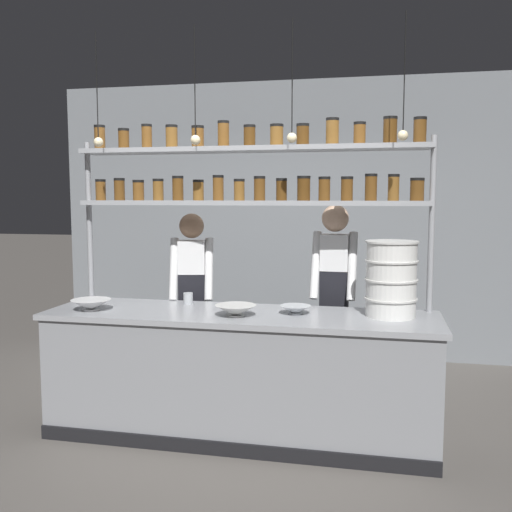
% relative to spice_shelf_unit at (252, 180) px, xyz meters
% --- Properties ---
extents(ground_plane, '(40.00, 40.00, 0.00)m').
position_rel_spice_shelf_unit_xyz_m(ground_plane, '(-0.02, -0.33, -1.89)').
color(ground_plane, '#5B5651').
extents(back_wall, '(5.26, 0.12, 3.01)m').
position_rel_spice_shelf_unit_xyz_m(back_wall, '(-0.02, 1.99, -0.38)').
color(back_wall, gray).
rests_on(back_wall, ground_plane).
extents(prep_counter, '(2.86, 0.76, 0.92)m').
position_rel_spice_shelf_unit_xyz_m(prep_counter, '(-0.02, -0.33, -1.43)').
color(prep_counter, gray).
rests_on(prep_counter, ground_plane).
extents(spice_shelf_unit, '(2.74, 0.28, 2.34)m').
position_rel_spice_shelf_unit_xyz_m(spice_shelf_unit, '(0.00, 0.00, 0.00)').
color(spice_shelf_unit, '#999BA0').
rests_on(spice_shelf_unit, ground_plane).
extents(chef_left, '(0.40, 0.33, 1.62)m').
position_rel_spice_shelf_unit_xyz_m(chef_left, '(-0.57, 0.23, -0.96)').
color(chef_left, black).
rests_on(chef_left, ground_plane).
extents(chef_center, '(0.37, 0.30, 1.70)m').
position_rel_spice_shelf_unit_xyz_m(chef_center, '(0.61, 0.27, -0.91)').
color(chef_center, black).
rests_on(chef_center, ground_plane).
extents(container_stack, '(0.37, 0.37, 0.53)m').
position_rel_spice_shelf_unit_xyz_m(container_stack, '(1.05, -0.23, -0.70)').
color(container_stack, white).
rests_on(container_stack, prep_counter).
extents(prep_bowl_near_left, '(0.22, 0.22, 0.06)m').
position_rel_spice_shelf_unit_xyz_m(prep_bowl_near_left, '(0.38, -0.29, -0.94)').
color(prep_bowl_near_left, silver).
rests_on(prep_bowl_near_left, prep_counter).
extents(prep_bowl_center_front, '(0.29, 0.29, 0.08)m').
position_rel_spice_shelf_unit_xyz_m(prep_bowl_center_front, '(-1.12, -0.47, -0.93)').
color(prep_bowl_center_front, white).
rests_on(prep_bowl_center_front, prep_counter).
extents(prep_bowl_center_back, '(0.29, 0.29, 0.08)m').
position_rel_spice_shelf_unit_xyz_m(prep_bowl_center_back, '(-0.02, -0.45, -0.93)').
color(prep_bowl_center_back, silver).
rests_on(prep_bowl_center_back, prep_counter).
extents(serving_cup_front, '(0.07, 0.07, 0.09)m').
position_rel_spice_shelf_unit_xyz_m(serving_cup_front, '(-0.50, -0.09, -0.92)').
color(serving_cup_front, '#B2B7BC').
rests_on(serving_cup_front, prep_counter).
extents(pendant_light_row, '(2.26, 0.07, 0.83)m').
position_rel_spice_shelf_unit_xyz_m(pendant_light_row, '(0.00, -0.33, 0.33)').
color(pendant_light_row, black).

